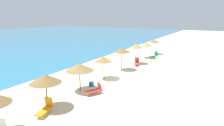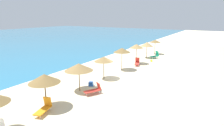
{
  "view_description": "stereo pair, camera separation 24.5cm",
  "coord_description": "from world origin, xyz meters",
  "px_view_note": "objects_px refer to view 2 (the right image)",
  "views": [
    {
      "loc": [
        -18.57,
        -9.44,
        6.83
      ],
      "look_at": [
        0.87,
        1.85,
        1.3
      ],
      "focal_mm": 31.06,
      "sensor_mm": 36.0,
      "label": 1
    },
    {
      "loc": [
        -18.44,
        -9.65,
        6.83
      ],
      "look_at": [
        0.87,
        1.85,
        1.3
      ],
      "focal_mm": 31.06,
      "sensor_mm": 36.0,
      "label": 2
    }
  ],
  "objects_px": {
    "beach_umbrella_6": "(147,44)",
    "lounge_chair_0": "(137,62)",
    "lounge_chair_2": "(155,55)",
    "beach_umbrella_7": "(155,41)",
    "beach_umbrella_3": "(104,59)",
    "lounge_chair_4": "(94,90)",
    "beach_umbrella_4": "(122,50)",
    "lounge_chair_3": "(44,108)",
    "cooler_box": "(91,84)",
    "beach_umbrella_1": "(44,78)",
    "beach_ball": "(151,61)",
    "beach_umbrella_5": "(137,46)",
    "beach_umbrella_2": "(79,67)"
  },
  "relations": [
    {
      "from": "beach_umbrella_6",
      "to": "lounge_chair_0",
      "type": "xyz_separation_m",
      "value": [
        -5.14,
        -0.59,
        -1.9
      ]
    },
    {
      "from": "lounge_chair_2",
      "to": "beach_umbrella_7",
      "type": "bearing_deg",
      "value": -43.69
    },
    {
      "from": "beach_umbrella_3",
      "to": "lounge_chair_4",
      "type": "relative_size",
      "value": 1.56
    },
    {
      "from": "beach_umbrella_4",
      "to": "lounge_chair_3",
      "type": "xyz_separation_m",
      "value": [
        -12.82,
        -0.52,
        -2.18
      ]
    },
    {
      "from": "beach_umbrella_6",
      "to": "cooler_box",
      "type": "relative_size",
      "value": 6.05
    },
    {
      "from": "beach_umbrella_3",
      "to": "lounge_chair_0",
      "type": "height_order",
      "value": "beach_umbrella_3"
    },
    {
      "from": "beach_umbrella_1",
      "to": "beach_umbrella_7",
      "type": "distance_m",
      "value": 24.45
    },
    {
      "from": "beach_ball",
      "to": "lounge_chair_2",
      "type": "bearing_deg",
      "value": 7.21
    },
    {
      "from": "beach_umbrella_1",
      "to": "beach_umbrella_7",
      "type": "relative_size",
      "value": 1.03
    },
    {
      "from": "beach_umbrella_4",
      "to": "lounge_chair_3",
      "type": "height_order",
      "value": "beach_umbrella_4"
    },
    {
      "from": "beach_umbrella_3",
      "to": "beach_umbrella_7",
      "type": "distance_m",
      "value": 16.37
    },
    {
      "from": "lounge_chair_4",
      "to": "beach_umbrella_5",
      "type": "bearing_deg",
      "value": -56.63
    },
    {
      "from": "beach_umbrella_2",
      "to": "beach_umbrella_4",
      "type": "relative_size",
      "value": 0.91
    },
    {
      "from": "lounge_chair_0",
      "to": "beach_ball",
      "type": "height_order",
      "value": "lounge_chair_0"
    },
    {
      "from": "beach_umbrella_1",
      "to": "lounge_chair_3",
      "type": "xyz_separation_m",
      "value": [
        -0.62,
        -0.47,
        -1.95
      ]
    },
    {
      "from": "beach_umbrella_5",
      "to": "beach_umbrella_7",
      "type": "relative_size",
      "value": 1.11
    },
    {
      "from": "beach_umbrella_2",
      "to": "beach_umbrella_7",
      "type": "relative_size",
      "value": 1.01
    },
    {
      "from": "beach_umbrella_2",
      "to": "beach_umbrella_3",
      "type": "relative_size",
      "value": 1.05
    },
    {
      "from": "beach_umbrella_1",
      "to": "beach_ball",
      "type": "bearing_deg",
      "value": -5.26
    },
    {
      "from": "beach_umbrella_5",
      "to": "cooler_box",
      "type": "xyz_separation_m",
      "value": [
        -10.62,
        0.18,
        -2.4
      ]
    },
    {
      "from": "beach_umbrella_7",
      "to": "lounge_chair_2",
      "type": "relative_size",
      "value": 1.63
    },
    {
      "from": "beach_umbrella_3",
      "to": "lounge_chair_4",
      "type": "xyz_separation_m",
      "value": [
        -4.1,
        -1.62,
        -1.79
      ]
    },
    {
      "from": "beach_umbrella_7",
      "to": "lounge_chair_2",
      "type": "bearing_deg",
      "value": -160.09
    },
    {
      "from": "beach_umbrella_3",
      "to": "beach_umbrella_4",
      "type": "relative_size",
      "value": 0.87
    },
    {
      "from": "lounge_chair_4",
      "to": "beach_umbrella_2",
      "type": "bearing_deg",
      "value": 27.19
    },
    {
      "from": "beach_umbrella_1",
      "to": "beach_umbrella_5",
      "type": "bearing_deg",
      "value": -0.68
    },
    {
      "from": "lounge_chair_3",
      "to": "cooler_box",
      "type": "height_order",
      "value": "lounge_chair_3"
    },
    {
      "from": "beach_ball",
      "to": "beach_umbrella_3",
      "type": "bearing_deg",
      "value": 170.18
    },
    {
      "from": "beach_umbrella_3",
      "to": "lounge_chair_2",
      "type": "bearing_deg",
      "value": -6.36
    },
    {
      "from": "beach_umbrella_3",
      "to": "beach_umbrella_7",
      "type": "relative_size",
      "value": 0.96
    },
    {
      "from": "lounge_chair_3",
      "to": "beach_umbrella_1",
      "type": "bearing_deg",
      "value": -69.92
    },
    {
      "from": "beach_umbrella_4",
      "to": "beach_umbrella_7",
      "type": "xyz_separation_m",
      "value": [
        12.25,
        -0.21,
        -0.22
      ]
    },
    {
      "from": "lounge_chair_2",
      "to": "lounge_chair_4",
      "type": "bearing_deg",
      "value": 116.95
    },
    {
      "from": "beach_umbrella_1",
      "to": "lounge_chair_2",
      "type": "relative_size",
      "value": 1.68
    },
    {
      "from": "beach_umbrella_6",
      "to": "cooler_box",
      "type": "height_order",
      "value": "beach_umbrella_6"
    },
    {
      "from": "beach_umbrella_1",
      "to": "beach_umbrella_4",
      "type": "bearing_deg",
      "value": 0.2
    },
    {
      "from": "cooler_box",
      "to": "beach_umbrella_4",
      "type": "bearing_deg",
      "value": 0.47
    },
    {
      "from": "beach_umbrella_5",
      "to": "beach_umbrella_6",
      "type": "distance_m",
      "value": 4.52
    },
    {
      "from": "beach_umbrella_3",
      "to": "lounge_chair_0",
      "type": "distance_m",
      "value": 7.71
    },
    {
      "from": "beach_umbrella_6",
      "to": "lounge_chair_2",
      "type": "relative_size",
      "value": 1.65
    },
    {
      "from": "beach_umbrella_5",
      "to": "lounge_chair_2",
      "type": "distance_m",
      "value": 5.54
    },
    {
      "from": "beach_umbrella_6",
      "to": "lounge_chair_3",
      "type": "bearing_deg",
      "value": -178.85
    },
    {
      "from": "cooler_box",
      "to": "lounge_chair_2",
      "type": "bearing_deg",
      "value": -4.94
    },
    {
      "from": "beach_umbrella_3",
      "to": "lounge_chair_3",
      "type": "distance_m",
      "value": 8.91
    },
    {
      "from": "beach_umbrella_5",
      "to": "lounge_chair_3",
      "type": "height_order",
      "value": "beach_umbrella_5"
    },
    {
      "from": "lounge_chair_0",
      "to": "lounge_chair_3",
      "type": "height_order",
      "value": "lounge_chair_3"
    },
    {
      "from": "beach_umbrella_3",
      "to": "beach_umbrella_6",
      "type": "relative_size",
      "value": 0.95
    },
    {
      "from": "beach_umbrella_7",
      "to": "lounge_chair_4",
      "type": "xyz_separation_m",
      "value": [
        -20.47,
        -1.35,
        -1.93
      ]
    },
    {
      "from": "beach_umbrella_1",
      "to": "beach_umbrella_5",
      "type": "distance_m",
      "value": 16.18
    },
    {
      "from": "beach_umbrella_1",
      "to": "beach_ball",
      "type": "relative_size",
      "value": 7.76
    }
  ]
}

